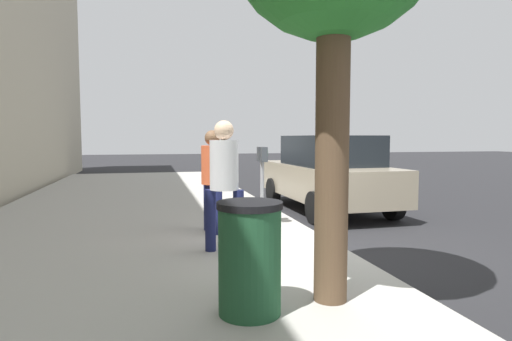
# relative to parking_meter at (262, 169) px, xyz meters

# --- Properties ---
(ground_plane) EXTENTS (80.00, 80.00, 0.00)m
(ground_plane) POSITION_rel_parking_meter_xyz_m (-1.48, -0.75, -1.17)
(ground_plane) COLOR #232326
(ground_plane) RESTS_ON ground
(sidewalk_slab) EXTENTS (28.00, 6.00, 0.15)m
(sidewalk_slab) POSITION_rel_parking_meter_xyz_m (-1.48, 2.25, -1.09)
(sidewalk_slab) COLOR #A8A59E
(sidewalk_slab) RESTS_ON ground_plane
(parking_meter) EXTENTS (0.36, 0.12, 1.41)m
(parking_meter) POSITION_rel_parking_meter_xyz_m (0.00, 0.00, 0.00)
(parking_meter) COLOR gray
(parking_meter) RESTS_ON sidewalk_slab
(pedestrian_at_meter) EXTENTS (0.50, 0.37, 1.70)m
(pedestrian_at_meter) POSITION_rel_parking_meter_xyz_m (-0.33, 0.93, -0.03)
(pedestrian_at_meter) COLOR #191E4C
(pedestrian_at_meter) RESTS_ON sidewalk_slab
(pedestrian_bystander) EXTENTS (0.39, 0.52, 1.81)m
(pedestrian_bystander) POSITION_rel_parking_meter_xyz_m (-1.57, 0.94, 0.06)
(pedestrian_bystander) COLOR #191E4C
(pedestrian_bystander) RESTS_ON sidewalk_slab
(parked_sedan_near) EXTENTS (4.44, 2.05, 1.77)m
(parked_sedan_near) POSITION_rel_parking_meter_xyz_m (1.98, -2.10, -0.27)
(parked_sedan_near) COLOR gray
(parked_sedan_near) RESTS_ON ground_plane
(trash_bin) EXTENTS (0.59, 0.59, 1.01)m
(trash_bin) POSITION_rel_parking_meter_xyz_m (-3.71, 1.07, -0.51)
(trash_bin) COLOR #1E4C2D
(trash_bin) RESTS_ON sidewalk_slab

